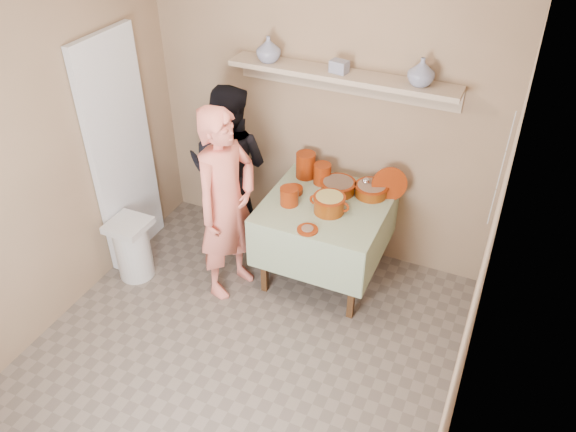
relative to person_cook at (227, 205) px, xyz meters
The scene contains 22 objects.
ground 1.26m from the person_cook, 63.84° to the right, with size 3.50×3.50×0.00m, color #6D5F55.
tile_panel 1.06m from the person_cook, behind, with size 0.06×0.70×2.00m, color silver.
plate_stack_a 0.82m from the person_cook, 63.89° to the left, with size 0.17×0.17×0.22m, color maroon.
plate_stack_b 0.87m from the person_cook, 52.96° to the left, with size 0.15×0.15×0.18m, color maroon.
bowl_stack 0.50m from the person_cook, 36.38° to the left, with size 0.15×0.15×0.15m, color maroon.
empty_bowl 0.59m from the person_cook, 51.49° to the left, with size 0.15×0.15×0.05m, color maroon.
propped_lid 1.31m from the person_cook, 33.28° to the left, with size 0.29×0.29×0.02m, color maroon.
vase_right 1.75m from the person_cook, 32.33° to the left, with size 0.19×0.19×0.20m, color navy.
vase_left 1.25m from the person_cook, 88.24° to the left, with size 0.19×0.19×0.20m, color navy.
ceramic_box 1.35m from the person_cook, 51.58° to the left, with size 0.13×0.09×0.09m, color navy.
person_cook is the anchor object (origin of this frame).
person_helper 0.63m from the person_cook, 117.60° to the left, with size 0.75×0.59×1.55m, color black.
room_shell 1.23m from the person_cook, 63.84° to the right, with size 3.04×3.54×2.62m.
serving_table 0.81m from the person_cook, 32.61° to the left, with size 0.97×0.97×0.76m.
cazuela_meat_a 0.93m from the person_cook, 41.72° to the left, with size 0.30×0.30×0.10m.
cazuela_meat_b 1.18m from the person_cook, 35.39° to the left, with size 0.28×0.28×0.10m.
ladle 1.14m from the person_cook, 37.36° to the left, with size 0.08×0.26×0.19m.
cazuela_rice 0.80m from the person_cook, 23.96° to the left, with size 0.33×0.25×0.14m.
front_plate 0.67m from the person_cook, ahead, with size 0.16×0.16×0.03m.
wall_shelf 1.32m from the person_cook, 52.27° to the left, with size 1.80×0.25×0.21m.
trash_bin 1.01m from the person_cook, 164.57° to the right, with size 0.32×0.32×0.56m.
electrical_cord 2.04m from the person_cook, 18.39° to the left, with size 0.01×0.05×0.90m.
Camera 1 is at (1.48, -2.24, 3.29)m, focal length 35.00 mm.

